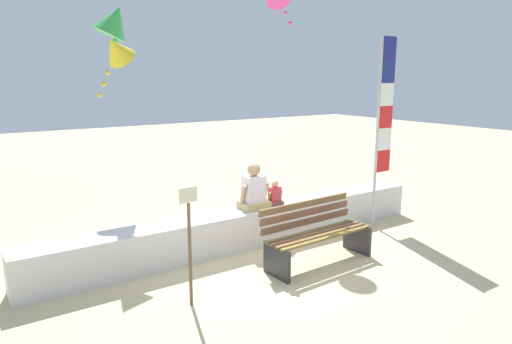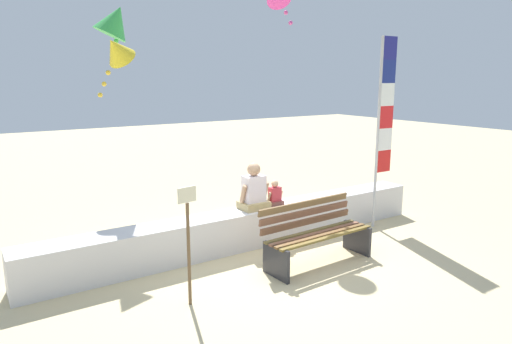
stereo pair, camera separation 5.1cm
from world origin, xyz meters
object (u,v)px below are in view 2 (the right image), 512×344
Objects in this scene: person_adult at (254,191)px; kite_green at (115,21)px; sign_post at (188,237)px; flag_banner at (383,118)px; park_bench at (316,235)px; person_child at (275,195)px; kite_yellow at (116,50)px.

kite_green is (-1.34, 2.42, 2.75)m from person_adult.
sign_post reaches higher than person_adult.
person_adult is 2.19m from sign_post.
person_adult is 2.68m from flag_banner.
person_child reaches higher than park_bench.
flag_banner is 5.00m from kite_green.
kite_yellow is at bearing -107.19° from kite_green.
person_adult is 1.78× the size of person_child.
flag_banner is 4.62m from kite_yellow.
kite_green is (-1.75, 2.42, 2.88)m from person_child.
kite_green is at bearing 125.91° from person_child.
kite_yellow reaches higher than sign_post.
flag_banner is (2.40, -0.46, 1.09)m from person_adult.
park_bench is 1.55× the size of kite_green.
kite_green is (-1.67, 3.56, 3.21)m from park_bench.
person_child is at bearing 0.06° from person_adult.
sign_post is (-0.15, -2.84, -2.24)m from kite_yellow.
flag_banner is at bearing 18.12° from park_bench.
flag_banner is at bearing 11.47° from sign_post.
person_child is at bearing -54.09° from kite_green.
kite_yellow is (-4.01, 2.00, 1.11)m from flag_banner.
park_bench is at bearing -94.21° from person_child.
person_child is 4.15m from kite_green.
sign_post is (-2.17, -1.31, 0.09)m from person_child.
kite_green is at bearing 72.81° from kite_yellow.
person_child is 3.45m from kite_yellow.
kite_yellow is at bearing 125.89° from park_bench.
park_bench is 4.25m from kite_yellow.
person_adult is 0.22× the size of flag_banner.
sign_post reaches higher than park_bench.
kite_green is 4.67m from sign_post.
park_bench is 2.30× the size of person_adult.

